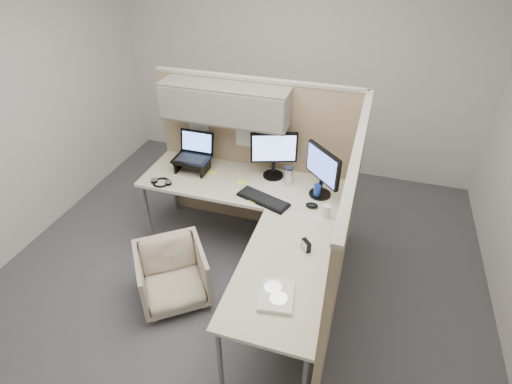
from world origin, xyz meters
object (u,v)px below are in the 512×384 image
(desk, at_px, (254,216))
(monitor_left, at_px, (274,151))
(office_chair, at_px, (172,273))
(keyboard, at_px, (263,200))

(desk, height_order, monitor_left, monitor_left)
(desk, bearing_deg, office_chair, -140.22)
(office_chair, bearing_deg, monitor_left, 24.62)
(keyboard, bearing_deg, office_chair, -113.40)
(office_chair, xyz_separation_m, monitor_left, (0.59, 1.09, 0.71))
(desk, distance_m, monitor_left, 0.68)
(office_chair, bearing_deg, keyboard, 10.57)
(desk, height_order, office_chair, desk)
(office_chair, xyz_separation_m, keyboard, (0.62, 0.67, 0.45))
(office_chair, relative_size, keyboard, 1.20)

